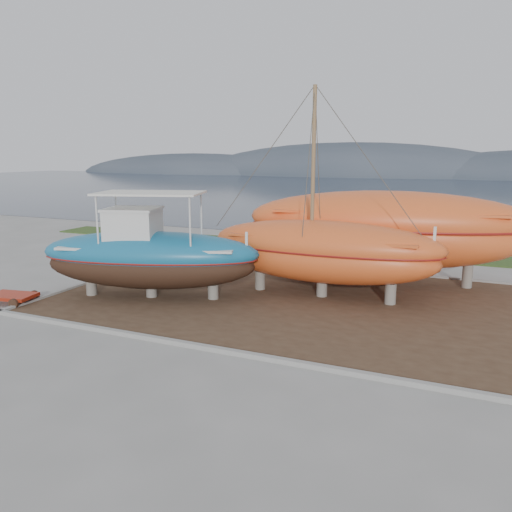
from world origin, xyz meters
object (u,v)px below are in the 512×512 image
at_px(blue_caique, 150,245).
at_px(white_dinghy, 146,267).
at_px(orange_bare_hull, 385,239).
at_px(orange_sailboat, 324,194).
at_px(red_trailer, 12,299).

distance_m(blue_caique, white_dinghy, 3.63).
distance_m(white_dinghy, orange_bare_hull, 11.25).
height_order(orange_sailboat, orange_bare_hull, orange_sailboat).
relative_size(blue_caique, white_dinghy, 2.44).
height_order(blue_caique, white_dinghy, blue_caique).
xyz_separation_m(blue_caique, orange_bare_hull, (8.47, 6.18, -0.12)).
bearing_deg(white_dinghy, red_trailer, -118.03).
bearing_deg(blue_caique, orange_sailboat, 7.13).
bearing_deg(orange_sailboat, white_dinghy, -177.49).
height_order(blue_caique, orange_bare_hull, blue_caique).
relative_size(orange_bare_hull, red_trailer, 4.67).
relative_size(blue_caique, red_trailer, 3.37).
bearing_deg(orange_sailboat, orange_bare_hull, 58.71).
height_order(white_dinghy, orange_bare_hull, orange_bare_hull).
distance_m(orange_bare_hull, red_trailer, 16.10).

